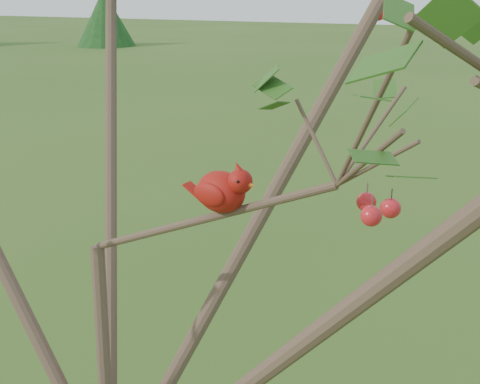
{
  "coord_description": "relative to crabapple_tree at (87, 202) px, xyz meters",
  "views": [
    {
      "loc": [
        0.78,
        -1.04,
        2.57
      ],
      "look_at": [
        0.35,
        0.06,
        2.16
      ],
      "focal_mm": 45.0,
      "sensor_mm": 36.0,
      "label": 1
    }
  ],
  "objects": [
    {
      "name": "crabapple_tree",
      "position": [
        0.0,
        0.0,
        0.0
      ],
      "size": [
        2.35,
        2.05,
        2.95
      ],
      "color": "#473326",
      "rests_on": "ground"
    },
    {
      "name": "cardinal",
      "position": [
        0.28,
        0.09,
        0.03
      ],
      "size": [
        0.19,
        0.11,
        0.13
      ],
      "rotation": [
        0.0,
        0.0,
        -0.26
      ],
      "color": "#A2190D",
      "rests_on": "ground"
    }
  ]
}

